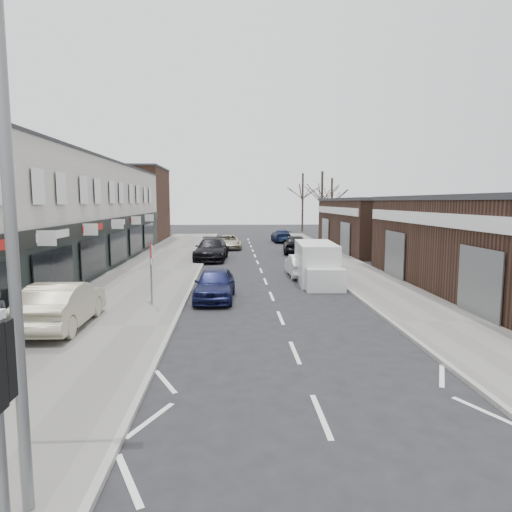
{
  "coord_description": "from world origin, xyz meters",
  "views": [
    {
      "loc": [
        -1.81,
        -6.9,
        4.42
      ],
      "look_at": [
        -1.03,
        8.23,
        2.6
      ],
      "focal_mm": 32.0,
      "sensor_mm": 36.0,
      "label": 1
    }
  ],
  "objects": [
    {
      "name": "ground",
      "position": [
        0.0,
        0.0,
        0.0
      ],
      "size": [
        160.0,
        160.0,
        0.0
      ],
      "primitive_type": "plane",
      "color": "black",
      "rests_on": "ground"
    },
    {
      "name": "pavement_left",
      "position": [
        -6.75,
        22.0,
        0.06
      ],
      "size": [
        5.5,
        64.0,
        0.12
      ],
      "primitive_type": "cube",
      "color": "slate",
      "rests_on": "ground"
    },
    {
      "name": "pavement_right",
      "position": [
        5.75,
        22.0,
        0.06
      ],
      "size": [
        3.5,
        64.0,
        0.12
      ],
      "primitive_type": "cube",
      "color": "slate",
      "rests_on": "ground"
    },
    {
      "name": "shop_terrace_left",
      "position": [
        -13.5,
        19.5,
        3.55
      ],
      "size": [
        8.0,
        41.0,
        7.1
      ],
      "primitive_type": "cube",
      "color": "beige",
      "rests_on": "ground"
    },
    {
      "name": "brick_block_far",
      "position": [
        -13.5,
        45.0,
        4.0
      ],
      "size": [
        8.0,
        10.0,
        8.0
      ],
      "primitive_type": "cube",
      "color": "#452A1D",
      "rests_on": "ground"
    },
    {
      "name": "right_unit_far",
      "position": [
        12.5,
        34.0,
        2.25
      ],
      "size": [
        10.0,
        16.0,
        4.5
      ],
      "primitive_type": "cube",
      "color": "#382319",
      "rests_on": "ground"
    },
    {
      "name": "tree_far_a",
      "position": [
        9.0,
        48.0,
        0.0
      ],
      "size": [
        3.6,
        3.6,
        8.0
      ],
      "primitive_type": null,
      "color": "#382D26",
      "rests_on": "ground"
    },
    {
      "name": "tree_far_b",
      "position": [
        11.5,
        54.0,
        0.0
      ],
      "size": [
        3.6,
        3.6,
        7.5
      ],
      "primitive_type": null,
      "color": "#382D26",
      "rests_on": "ground"
    },
    {
      "name": "tree_far_c",
      "position": [
        8.5,
        60.0,
        0.0
      ],
      "size": [
        3.6,
        3.6,
        8.5
      ],
      "primitive_type": null,
      "color": "#382D26",
      "rests_on": "ground"
    },
    {
      "name": "street_lamp",
      "position": [
        -4.53,
        -0.8,
        4.62
      ],
      "size": [
        2.23,
        0.22,
        8.0
      ],
      "color": "slate",
      "rests_on": "pavement_left"
    },
    {
      "name": "warning_sign",
      "position": [
        -5.16,
        12.0,
        2.2
      ],
      "size": [
        0.12,
        0.8,
        2.7
      ],
      "color": "slate",
      "rests_on": "pavement_left"
    },
    {
      "name": "white_van",
      "position": [
        2.76,
        17.54,
        1.03
      ],
      "size": [
        2.22,
        5.67,
        2.17
      ],
      "rotation": [
        0.0,
        0.0,
        -0.06
      ],
      "color": "silver",
      "rests_on": "ground"
    },
    {
      "name": "sedan_on_pavement",
      "position": [
        -7.66,
        8.73,
        0.91
      ],
      "size": [
        1.71,
        4.82,
        1.58
      ],
      "primitive_type": "imported",
      "rotation": [
        0.0,
        0.0,
        3.15
      ],
      "color": "#ACA68A",
      "rests_on": "pavement_left"
    },
    {
      "name": "parked_car_left_a",
      "position": [
        -2.62,
        13.38,
        0.72
      ],
      "size": [
        1.91,
        4.32,
        1.45
      ],
      "primitive_type": "imported",
      "rotation": [
        0.0,
        0.0,
        -0.05
      ],
      "color": "#151943",
      "rests_on": "ground"
    },
    {
      "name": "parked_car_left_b",
      "position": [
        -3.4,
        27.4,
        0.82
      ],
      "size": [
        2.67,
        5.79,
        1.64
      ],
      "primitive_type": "imported",
      "rotation": [
        0.0,
        0.0,
        -0.07
      ],
      "color": "black",
      "rests_on": "ground"
    },
    {
      "name": "parked_car_left_c",
      "position": [
        -2.2,
        35.56,
        0.64
      ],
      "size": [
        2.6,
        4.83,
        1.29
      ],
      "primitive_type": "imported",
      "rotation": [
        0.0,
        0.0,
        0.1
      ],
      "color": "#ACA48A",
      "rests_on": "ground"
    },
    {
      "name": "parked_car_right_a",
      "position": [
        2.2,
        19.58,
        0.66
      ],
      "size": [
        1.44,
        4.03,
        1.32
      ],
      "primitive_type": "imported",
      "rotation": [
        0.0,
        0.0,
        3.15
      ],
      "color": "silver",
      "rests_on": "ground"
    },
    {
      "name": "parked_car_right_b",
      "position": [
        3.5,
        31.51,
        0.81
      ],
      "size": [
        2.35,
        4.93,
        1.63
      ],
      "primitive_type": "imported",
      "rotation": [
        0.0,
        0.0,
        3.05
      ],
      "color": "black",
      "rests_on": "ground"
    },
    {
      "name": "parked_car_right_c",
      "position": [
        3.5,
        42.46,
        0.68
      ],
      "size": [
        2.01,
        4.76,
        1.37
      ],
      "primitive_type": "imported",
      "rotation": [
        0.0,
        0.0,
        3.16
      ],
      "color": "#131E3C",
      "rests_on": "ground"
    }
  ]
}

